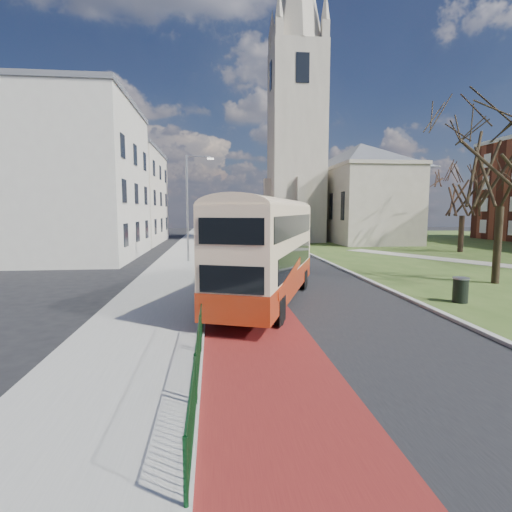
{
  "coord_description": "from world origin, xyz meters",
  "views": [
    {
      "loc": [
        -2.55,
        -12.88,
        3.98
      ],
      "look_at": [
        -0.71,
        4.39,
        2.0
      ],
      "focal_mm": 28.0,
      "sensor_mm": 36.0,
      "label": 1
    }
  ],
  "objects": [
    {
      "name": "ground",
      "position": [
        0.0,
        0.0,
        0.0
      ],
      "size": [
        160.0,
        160.0,
        0.0
      ],
      "primitive_type": "plane",
      "color": "black",
      "rests_on": "ground"
    },
    {
      "name": "road_carriageway",
      "position": [
        1.5,
        20.0,
        0.01
      ],
      "size": [
        9.0,
        120.0,
        0.01
      ],
      "primitive_type": "cube",
      "color": "black",
      "rests_on": "ground"
    },
    {
      "name": "bus_lane",
      "position": [
        -1.2,
        20.0,
        0.01
      ],
      "size": [
        3.4,
        120.0,
        0.01
      ],
      "primitive_type": "cube",
      "color": "#591414",
      "rests_on": "ground"
    },
    {
      "name": "pavement_west",
      "position": [
        -5.0,
        20.0,
        0.06
      ],
      "size": [
        4.0,
        120.0,
        0.12
      ],
      "primitive_type": "cube",
      "color": "gray",
      "rests_on": "ground"
    },
    {
      "name": "kerb_west",
      "position": [
        -3.0,
        20.0,
        0.07
      ],
      "size": [
        0.25,
        120.0,
        0.13
      ],
      "primitive_type": "cube",
      "color": "#999993",
      "rests_on": "ground"
    },
    {
      "name": "kerb_east",
      "position": [
        6.1,
        22.0,
        0.07
      ],
      "size": [
        0.25,
        80.0,
        0.13
      ],
      "primitive_type": "cube",
      "color": "#999993",
      "rests_on": "ground"
    },
    {
      "name": "pedestrian_railing",
      "position": [
        -2.95,
        4.0,
        0.55
      ],
      "size": [
        0.07,
        24.0,
        1.12
      ],
      "color": "#0C3617",
      "rests_on": "ground"
    },
    {
      "name": "gothic_church",
      "position": [
        12.56,
        38.0,
        13.13
      ],
      "size": [
        16.38,
        18.0,
        40.0
      ],
      "color": "gray",
      "rests_on": "ground"
    },
    {
      "name": "street_block_near",
      "position": [
        -14.0,
        22.0,
        6.51
      ],
      "size": [
        10.3,
        14.3,
        13.0
      ],
      "color": "#BCB7AA",
      "rests_on": "ground"
    },
    {
      "name": "street_block_far",
      "position": [
        -14.0,
        38.0,
        5.76
      ],
      "size": [
        10.3,
        16.3,
        11.5
      ],
      "color": "beige",
      "rests_on": "ground"
    },
    {
      "name": "streetlamp",
      "position": [
        -4.35,
        18.0,
        4.59
      ],
      "size": [
        2.13,
        0.18,
        8.0
      ],
      "color": "gray",
      "rests_on": "pavement_west"
    },
    {
      "name": "bus",
      "position": [
        -0.24,
        3.87,
        2.48
      ],
      "size": [
        5.84,
        10.57,
        4.34
      ],
      "rotation": [
        0.0,
        0.0,
        -0.35
      ],
      "color": "#9F290E",
      "rests_on": "ground"
    },
    {
      "name": "winter_tree_near",
      "position": [
        12.71,
        7.06,
        7.47
      ],
      "size": [
        8.42,
        8.42,
        10.72
      ],
      "rotation": [
        0.0,
        0.0,
        0.17
      ],
      "color": "black",
      "rests_on": "grass_green"
    },
    {
      "name": "winter_tree_far",
      "position": [
        20.99,
        22.89,
        6.23
      ],
      "size": [
        7.01,
        7.01,
        8.95
      ],
      "rotation": [
        0.0,
        0.0,
        -0.17
      ],
      "color": "#312118",
      "rests_on": "grass_green"
    },
    {
      "name": "litter_bin",
      "position": [
        8.0,
        2.97,
        0.59
      ],
      "size": [
        0.89,
        0.89,
        1.09
      ],
      "rotation": [
        0.0,
        0.0,
        -0.4
      ],
      "color": "black",
      "rests_on": "grass_green"
    }
  ]
}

